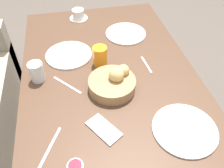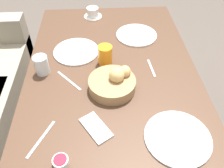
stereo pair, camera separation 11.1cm
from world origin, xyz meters
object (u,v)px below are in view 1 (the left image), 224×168
at_px(plate_near_right, 126,34).
at_px(jam_bowl_berry, 75,167).
at_px(coffee_cup, 78,15).
at_px(knife_silver, 50,147).
at_px(spoon_coffee, 146,65).
at_px(bread_basket, 113,83).
at_px(cell_phone, 104,129).
at_px(plate_near_left, 185,129).
at_px(water_tumbler, 37,72).
at_px(fork_silver, 67,85).
at_px(juice_glass, 100,56).
at_px(plate_far_center, 69,55).

height_order(plate_near_right, jam_bowl_berry, jam_bowl_berry).
relative_size(coffee_cup, knife_silver, 0.72).
bearing_deg(plate_near_right, spoon_coffee, -173.07).
bearing_deg(spoon_coffee, knife_silver, 127.97).
relative_size(bread_basket, cell_phone, 1.34).
xyz_separation_m(plate_near_left, jam_bowl_berry, (-0.08, 0.45, 0.01)).
height_order(plate_near_right, water_tumbler, water_tumbler).
bearing_deg(knife_silver, fork_silver, -14.86).
bearing_deg(fork_silver, plate_near_right, -45.60).
bearing_deg(juice_glass, bread_basket, -171.03).
xyz_separation_m(water_tumbler, jam_bowl_berry, (-0.51, -0.14, -0.03)).
bearing_deg(water_tumbler, plate_near_right, -59.55).
height_order(plate_near_left, knife_silver, plate_near_left).
xyz_separation_m(coffee_cup, cell_phone, (-0.92, -0.01, -0.03)).
bearing_deg(bread_basket, fork_silver, 73.81).
height_order(plate_far_center, juice_glass, juice_glass).
bearing_deg(juice_glass, water_tumbler, 100.06).
relative_size(plate_far_center, juice_glass, 2.42).
distance_m(knife_silver, spoon_coffee, 0.65).
height_order(plate_near_right, knife_silver, plate_near_right).
relative_size(plate_near_left, plate_far_center, 1.04).
bearing_deg(plate_far_center, cell_phone, -168.75).
bearing_deg(water_tumbler, spoon_coffee, -90.05).
bearing_deg(plate_far_center, bread_basket, -147.30).
distance_m(bread_basket, coffee_cup, 0.70).
distance_m(plate_near_right, knife_silver, 0.85).
relative_size(fork_silver, knife_silver, 0.86).
relative_size(coffee_cup, cell_phone, 0.73).
xyz_separation_m(plate_near_right, fork_silver, (-0.38, 0.39, -0.00)).
height_order(water_tumbler, jam_bowl_berry, water_tumbler).
bearing_deg(coffee_cup, spoon_coffee, -151.45).
distance_m(spoon_coffee, cell_phone, 0.47).
bearing_deg(cell_phone, plate_far_center, 11.25).
bearing_deg(knife_silver, spoon_coffee, -52.03).
bearing_deg(knife_silver, coffee_cup, -12.22).
bearing_deg(fork_silver, plate_far_center, -6.10).
distance_m(plate_near_left, coffee_cup, 1.04).
bearing_deg(spoon_coffee, plate_far_center, 67.82).
distance_m(plate_near_right, water_tumbler, 0.61).
height_order(plate_near_left, fork_silver, plate_near_left).
relative_size(fork_silver, spoon_coffee, 1.05).
xyz_separation_m(plate_near_right, spoon_coffee, (-0.31, -0.04, -0.00)).
height_order(plate_far_center, coffee_cup, coffee_cup).
bearing_deg(plate_far_center, coffee_cup, -13.55).
relative_size(juice_glass, cell_phone, 0.63).
xyz_separation_m(spoon_coffee, cell_phone, (-0.36, 0.29, 0.00)).
bearing_deg(juice_glass, knife_silver, 149.19).
bearing_deg(knife_silver, plate_far_center, -11.28).
bearing_deg(juice_glass, spoon_coffee, -103.49).
distance_m(plate_near_right, jam_bowl_berry, 0.90).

